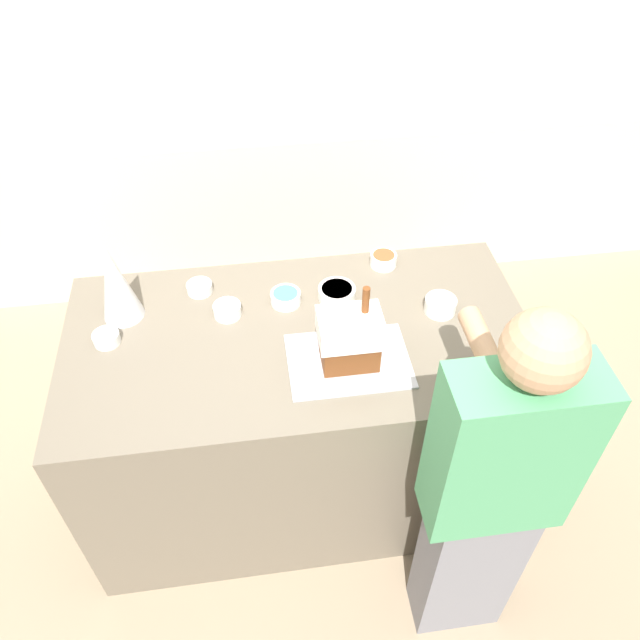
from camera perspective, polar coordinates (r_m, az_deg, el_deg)
ground_plane at (r=2.91m, az=-1.52°, el=-14.17°), size 12.00×12.00×0.00m
wall_back at (r=3.71m, az=-6.03°, el=25.42°), size 8.00×0.05×2.60m
back_cabinet_block at (r=3.77m, az=-4.75°, el=11.64°), size 6.00×0.60×0.91m
kitchen_island at (r=2.53m, az=-1.71°, el=-8.67°), size 1.65×0.84×0.92m
baking_tray at (r=2.09m, az=2.63°, el=-3.75°), size 0.41×0.29×0.01m
gingerbread_house at (r=2.01m, az=2.74°, el=-1.67°), size 0.21×0.15×0.29m
decorative_tree at (r=2.26m, az=-18.23°, el=3.28°), size 0.14×0.14×0.31m
candy_bowl_front_corner at (r=2.26m, az=-18.96°, el=-1.54°), size 0.09×0.09×0.04m
candy_bowl_far_right at (r=2.30m, az=1.55°, el=2.54°), size 0.14×0.14×0.05m
candy_bowl_near_tray_right at (r=2.29m, az=10.96°, el=1.39°), size 0.11×0.11×0.05m
candy_bowl_near_tray_left at (r=2.29m, az=-3.16°, el=2.10°), size 0.11×0.11×0.05m
candy_bowl_center_rear at (r=2.26m, az=-8.48°, el=0.95°), size 0.10×0.10×0.05m
candy_bowl_beside_tree at (r=2.38m, az=-10.96°, el=2.95°), size 0.10×0.10×0.04m
candy_bowl_far_left at (r=2.46m, az=5.82°, el=5.55°), size 0.10×0.10×0.05m
person at (r=2.00m, az=15.21°, el=-15.37°), size 0.41×0.51×1.54m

